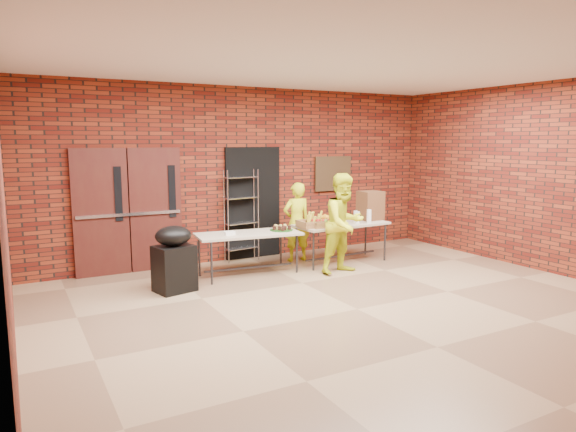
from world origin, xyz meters
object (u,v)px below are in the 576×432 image
at_px(table_left, 249,236).
at_px(volunteer_woman, 297,222).
at_px(wire_rack, 241,216).
at_px(coffee_dispenser, 370,205).
at_px(table_right, 342,227).
at_px(volunteer_man, 344,223).
at_px(covered_grill, 174,259).

relative_size(table_left, volunteer_woman, 1.22).
relative_size(wire_rack, coffee_dispenser, 3.11).
xyz_separation_m(table_left, table_right, (1.86, -0.01, 0.02)).
bearing_deg(wire_rack, table_right, -41.00).
height_order(table_left, volunteer_man, volunteer_man).
bearing_deg(volunteer_man, volunteer_woman, 94.63).
distance_m(coffee_dispenser, volunteer_man, 1.36).
height_order(table_left, volunteer_woman, volunteer_woman).
relative_size(wire_rack, volunteer_woman, 1.16).
relative_size(table_right, covered_grill, 1.82).
relative_size(wire_rack, volunteer_man, 1.01).
distance_m(table_left, coffee_dispenser, 2.61).
bearing_deg(table_left, volunteer_man, -17.33).
bearing_deg(coffee_dispenser, table_right, -172.23).
height_order(table_right, coffee_dispenser, coffee_dispenser).
xyz_separation_m(wire_rack, volunteer_man, (1.15, -1.64, -0.01)).
xyz_separation_m(table_right, coffee_dispenser, (0.73, 0.10, 0.33)).
height_order(coffee_dispenser, volunteer_woman, volunteer_woman).
bearing_deg(volunteer_man, coffee_dispenser, 25.03).
bearing_deg(covered_grill, table_left, 1.40).
relative_size(table_right, volunteer_man, 1.06).
bearing_deg(volunteer_woman, wire_rack, -26.07).
height_order(wire_rack, table_right, wire_rack).
bearing_deg(table_left, wire_rack, 79.65).
height_order(wire_rack, volunteer_man, wire_rack).
xyz_separation_m(wire_rack, table_right, (1.55, -1.00, -0.19)).
bearing_deg(volunteer_woman, coffee_dispenser, 167.61).
distance_m(table_right, volunteer_man, 0.78).
xyz_separation_m(table_right, volunteer_woman, (-0.66, 0.49, 0.07)).
height_order(table_right, volunteer_woman, volunteer_woman).
distance_m(coffee_dispenser, covered_grill, 4.01).
bearing_deg(wire_rack, volunteer_woman, -37.82).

